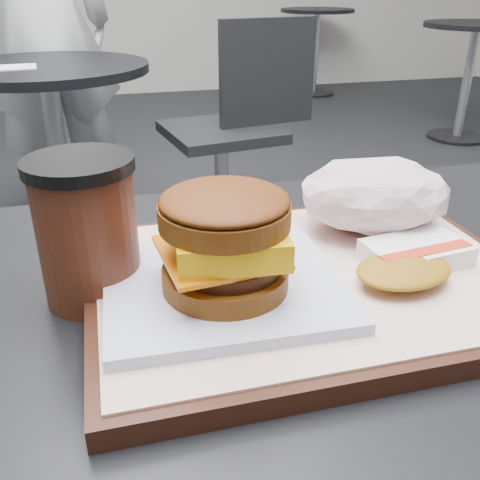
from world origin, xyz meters
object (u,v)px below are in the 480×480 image
object	(u,v)px
neighbor_table	(54,122)
hash_brown	(411,260)
serving_tray	(307,281)
breakfast_sandwich	(225,252)
neighbor_chair	(237,118)
patron	(40,21)
coffee_cup	(87,229)
crumpled_wrapper	(376,195)
customer_table	(331,458)

from	to	relation	value
neighbor_table	hash_brown	bearing A→B (deg)	-75.97
serving_tray	hash_brown	size ratio (longest dim) A/B	3.02
serving_tray	breakfast_sandwich	xyz separation A→B (m)	(-0.08, -0.02, 0.05)
neighbor_chair	patron	bearing A→B (deg)	147.17
breakfast_sandwich	hash_brown	xyz separation A→B (m)	(0.17, -0.00, -0.03)
breakfast_sandwich	coffee_cup	world-z (taller)	coffee_cup
breakfast_sandwich	hash_brown	distance (m)	0.17
serving_tray	patron	size ratio (longest dim) A/B	0.22
serving_tray	crumpled_wrapper	distance (m)	0.13
crumpled_wrapper	hash_brown	bearing A→B (deg)	-97.15
customer_table	patron	distance (m)	2.22
hash_brown	serving_tray	bearing A→B (deg)	165.85
crumpled_wrapper	coffee_cup	distance (m)	0.28
hash_brown	crumpled_wrapper	bearing A→B (deg)	82.85
coffee_cup	neighbor_chair	world-z (taller)	coffee_cup
neighbor_table	patron	size ratio (longest dim) A/B	0.44
neighbor_chair	breakfast_sandwich	bearing A→B (deg)	-104.72
coffee_cup	patron	bearing A→B (deg)	94.84
breakfast_sandwich	coffee_cup	size ratio (longest dim) A/B	1.56
serving_tray	hash_brown	world-z (taller)	hash_brown
neighbor_chair	customer_table	bearing A→B (deg)	-101.29
patron	hash_brown	bearing A→B (deg)	89.86
breakfast_sandwich	hash_brown	world-z (taller)	breakfast_sandwich
breakfast_sandwich	crumpled_wrapper	xyz separation A→B (m)	(0.18, 0.09, -0.01)
customer_table	crumpled_wrapper	distance (m)	0.27
hash_brown	coffee_cup	size ratio (longest dim) A/B	1.00
customer_table	coffee_cup	xyz separation A→B (m)	(-0.21, 0.07, 0.25)
serving_tray	neighbor_table	xyz separation A→B (m)	(-0.32, 1.62, -0.23)
coffee_cup	neighbor_chair	distance (m)	1.75
breakfast_sandwich	neighbor_table	world-z (taller)	breakfast_sandwich
hash_brown	coffee_cup	bearing A→B (deg)	167.18
crumpled_wrapper	coffee_cup	size ratio (longest dim) A/B	1.23
hash_brown	neighbor_table	world-z (taller)	hash_brown
crumpled_wrapper	neighbor_table	distance (m)	1.63
neighbor_chair	patron	distance (m)	0.93
customer_table	serving_tray	bearing A→B (deg)	131.84
customer_table	neighbor_table	bearing A→B (deg)	101.98
customer_table	neighbor_table	size ratio (longest dim) A/B	1.07
breakfast_sandwich	neighbor_chair	bearing A→B (deg)	75.28
coffee_cup	serving_tray	bearing A→B (deg)	-12.19
serving_tray	neighbor_table	distance (m)	1.67
hash_brown	neighbor_chair	size ratio (longest dim) A/B	0.14
coffee_cup	crumpled_wrapper	bearing A→B (deg)	6.43
breakfast_sandwich	neighbor_chair	xyz separation A→B (m)	(0.44, 1.69, -0.32)
crumpled_wrapper	neighbor_chair	xyz separation A→B (m)	(0.27, 1.60, -0.31)
neighbor_table	breakfast_sandwich	bearing A→B (deg)	-81.49
customer_table	coffee_cup	world-z (taller)	coffee_cup
breakfast_sandwich	customer_table	bearing A→B (deg)	-5.27
hash_brown	neighbor_table	xyz separation A→B (m)	(-0.41, 1.64, -0.25)
breakfast_sandwich	coffee_cup	distance (m)	0.12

